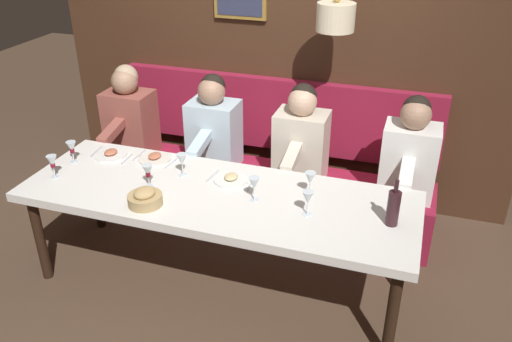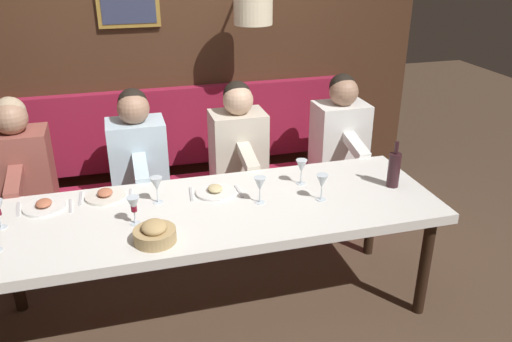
{
  "view_description": "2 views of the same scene",
  "coord_description": "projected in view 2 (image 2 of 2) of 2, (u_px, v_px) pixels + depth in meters",
  "views": [
    {
      "loc": [
        -2.77,
        -1.19,
        2.5
      ],
      "look_at": [
        0.05,
        -0.26,
        0.92
      ],
      "focal_mm": 37.0,
      "sensor_mm": 36.0,
      "label": 1
    },
    {
      "loc": [
        -2.63,
        0.48,
        2.17
      ],
      "look_at": [
        0.05,
        -0.26,
        0.92
      ],
      "focal_mm": 36.44,
      "sensor_mm": 36.0,
      "label": 2
    }
  ],
  "objects": [
    {
      "name": "wine_bottle",
      "position": [
        394.0,
        169.0,
        3.23
      ],
      "size": [
        0.08,
        0.08,
        0.3
      ],
      "color": "#33191E",
      "rests_on": "dining_table"
    },
    {
      "name": "diner_nearest",
      "position": [
        341.0,
        128.0,
        4.05
      ],
      "size": [
        0.6,
        0.4,
        0.79
      ],
      "color": "white",
      "rests_on": "banquette_bench"
    },
    {
      "name": "diner_middle",
      "position": [
        137.0,
        148.0,
        3.67
      ],
      "size": [
        0.6,
        0.4,
        0.79
      ],
      "color": "silver",
      "rests_on": "banquette_bench"
    },
    {
      "name": "bread_bowl",
      "position": [
        155.0,
        233.0,
        2.66
      ],
      "size": [
        0.22,
        0.22,
        0.12
      ],
      "color": "tan",
      "rests_on": "dining_table"
    },
    {
      "name": "diner_near",
      "position": [
        238.0,
        138.0,
        3.85
      ],
      "size": [
        0.6,
        0.4,
        0.79
      ],
      "color": "beige",
      "rests_on": "banquette_bench"
    },
    {
      "name": "banquette_bench",
      "position": [
        195.0,
        213.0,
        4.01
      ],
      "size": [
        0.52,
        2.83,
        0.45
      ],
      "primitive_type": "cube",
      "color": "maroon",
      "rests_on": "ground_plane"
    },
    {
      "name": "place_setting_0",
      "position": [
        215.0,
        191.0,
        3.18
      ],
      "size": [
        0.24,
        0.32,
        0.05
      ],
      "color": "white",
      "rests_on": "dining_table"
    },
    {
      "name": "dining_table",
      "position": [
        216.0,
        217.0,
        3.04
      ],
      "size": [
        0.9,
        2.63,
        0.74
      ],
      "color": "silver",
      "rests_on": "ground_plane"
    },
    {
      "name": "wine_glass_5",
      "position": [
        157.0,
        185.0,
        3.02
      ],
      "size": [
        0.07,
        0.07,
        0.16
      ],
      "color": "silver",
      "rests_on": "dining_table"
    },
    {
      "name": "wine_glass_0",
      "position": [
        322.0,
        182.0,
        3.06
      ],
      "size": [
        0.07,
        0.07,
        0.16
      ],
      "color": "silver",
      "rests_on": "dining_table"
    },
    {
      "name": "ground_plane",
      "position": [
        219.0,
        309.0,
        3.32
      ],
      "size": [
        12.0,
        12.0,
        0.0
      ],
      "primitive_type": "plane",
      "color": "#4C3828"
    },
    {
      "name": "wine_glass_6",
      "position": [
        301.0,
        167.0,
        3.26
      ],
      "size": [
        0.07,
        0.07,
        0.16
      ],
      "color": "silver",
      "rests_on": "dining_table"
    },
    {
      "name": "diner_far",
      "position": [
        19.0,
        159.0,
        3.48
      ],
      "size": [
        0.6,
        0.4,
        0.79
      ],
      "color": "#934C42",
      "rests_on": "banquette_bench"
    },
    {
      "name": "place_setting_2",
      "position": [
        44.0,
        206.0,
        3.0
      ],
      "size": [
        0.24,
        0.32,
        0.05
      ],
      "color": "white",
      "rests_on": "dining_table"
    },
    {
      "name": "place_setting_1",
      "position": [
        105.0,
        195.0,
        3.13
      ],
      "size": [
        0.24,
        0.31,
        0.05
      ],
      "color": "silver",
      "rests_on": "dining_table"
    },
    {
      "name": "wine_glass_4",
      "position": [
        260.0,
        185.0,
        3.02
      ],
      "size": [
        0.07,
        0.07,
        0.16
      ],
      "color": "silver",
      "rests_on": "dining_table"
    },
    {
      "name": "wine_glass_2",
      "position": [
        134.0,
        205.0,
        2.8
      ],
      "size": [
        0.07,
        0.07,
        0.16
      ],
      "color": "silver",
      "rests_on": "dining_table"
    },
    {
      "name": "back_wall_panel",
      "position": [
        176.0,
        51.0,
        4.04
      ],
      "size": [
        0.59,
        4.03,
        2.9
      ],
      "color": "#422819",
      "rests_on": "ground_plane"
    }
  ]
}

